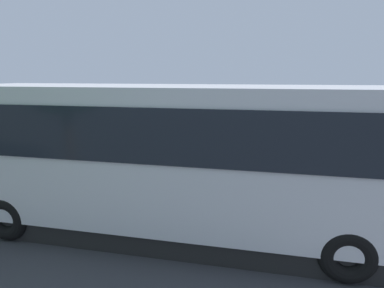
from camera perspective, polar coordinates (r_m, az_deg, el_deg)
The scene contains 13 objects.
ground_plane at distance 12.33m, azimuth -2.41°, elevation -4.48°, with size 80.00×80.00×0.00m, color #38383D.
tour_bus at distance 7.10m, azimuth -3.33°, elevation -2.99°, with size 9.70×3.10×3.25m.
spectator_far_left at distance 9.54m, azimuth 12.61°, elevation -2.93°, with size 0.58×0.36×1.80m.
spectator_left at distance 9.81m, azimuth 5.97°, elevation -2.43°, with size 0.58×0.37×1.77m.
spectator_centre at distance 10.03m, azimuth 1.12°, elevation -1.93°, with size 0.58×0.37×1.80m.
spectator_right at distance 10.26m, azimuth -4.71°, elevation -1.56°, with size 0.57×0.33×1.82m.
spectator_far_right at distance 10.56m, azimuth -9.71°, elevation -1.30°, with size 0.57×0.33×1.81m.
parked_motorcycle_silver at distance 9.10m, azimuth 24.75°, elevation -8.40°, with size 2.05×0.58×0.99m.
stunt_motorcycle at distance 13.97m, azimuth -4.97°, elevation 1.52°, with size 1.99×0.94×1.58m.
traffic_cone at distance 14.40m, azimuth 3.48°, elevation -0.85°, with size 0.34×0.34×0.63m.
bay_line_a at distance 13.71m, azimuth 7.53°, elevation -2.88°, with size 0.24×4.42×0.01m.
bay_line_b at distance 14.37m, azimuth -3.36°, elevation -2.11°, with size 0.22×3.80×0.01m.
bay_line_c at distance 15.50m, azimuth -12.98°, elevation -1.37°, with size 0.23×3.96×0.01m.
Camera 1 is at (-3.85, 11.19, 3.46)m, focal length 30.77 mm.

